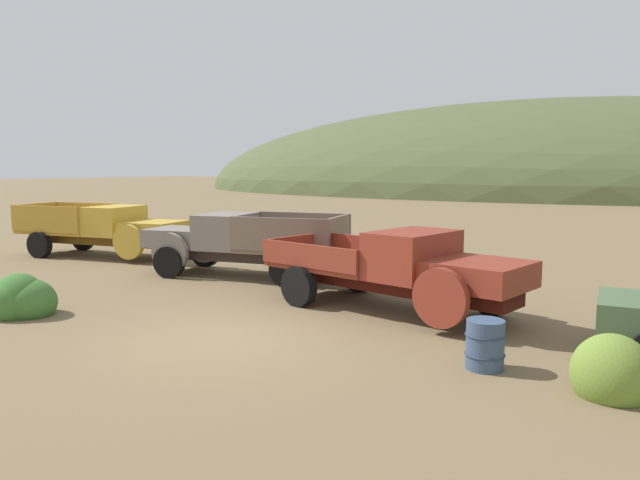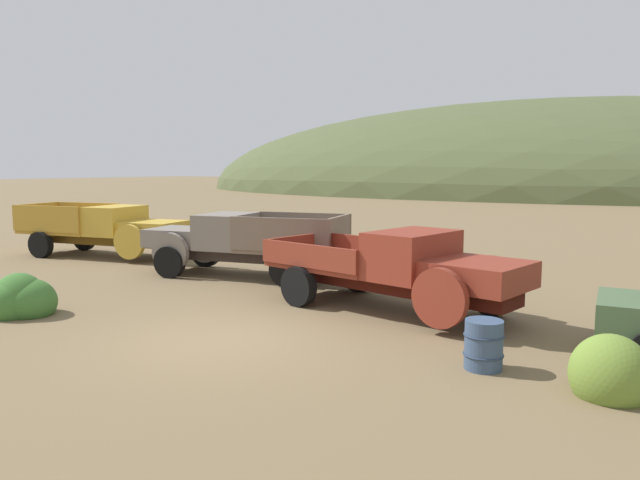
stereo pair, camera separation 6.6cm
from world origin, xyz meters
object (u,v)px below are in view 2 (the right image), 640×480
Objects in this scene: truck_primer_gray at (231,242)px; oil_drum_by_truck at (484,345)px; truck_faded_yellow at (112,229)px; truck_rust_red at (408,269)px.

oil_drum_by_truck is (9.09, -4.49, -0.61)m from truck_primer_gray.
truck_faded_yellow is at bearing -17.12° from truck_primer_gray.
truck_rust_red is 3.86m from oil_drum_by_truck.
truck_faded_yellow reaches higher than truck_rust_red.
truck_primer_gray is 6.75m from truck_rust_red.
truck_faded_yellow is 8.17× the size of oil_drum_by_truck.
truck_primer_gray is at bearing 153.70° from oil_drum_by_truck.
truck_primer_gray reaches higher than truck_rust_red.
truck_faded_yellow is 12.90m from truck_rust_red.
truck_faded_yellow is 1.04× the size of truck_primer_gray.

